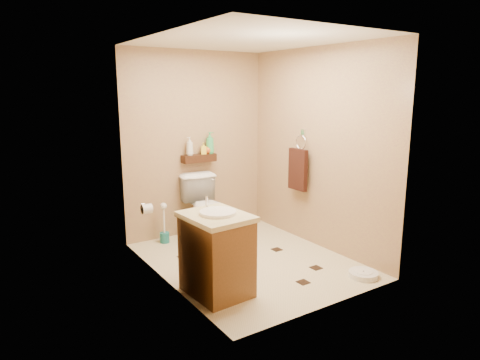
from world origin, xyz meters
TOP-DOWN VIEW (x-y plane):
  - ground at (0.00, 0.00)m, footprint 2.50×2.50m
  - wall_back at (0.00, 1.25)m, footprint 2.00×0.04m
  - wall_front at (0.00, -1.25)m, footprint 2.00×0.04m
  - wall_left at (-1.00, 0.00)m, footprint 0.04×2.50m
  - wall_right at (1.00, 0.00)m, footprint 0.04×2.50m
  - ceiling at (0.00, 0.00)m, footprint 2.00×2.50m
  - wall_shelf at (0.00, 1.17)m, footprint 0.46×0.14m
  - floor_accents at (0.04, -0.08)m, footprint 1.19×1.45m
  - toilet at (-0.07, 0.83)m, footprint 0.55×0.86m
  - vanity at (-0.70, -0.48)m, footprint 0.57×0.67m
  - bathroom_scale at (0.75, -1.01)m, footprint 0.33×0.33m
  - toilet_brush at (-0.57, 1.07)m, footprint 0.12×0.12m
  - towel_ring at (0.91, 0.25)m, footprint 0.12×0.30m
  - toilet_paper at (-0.94, 0.65)m, footprint 0.12×0.11m
  - bottle_a at (-0.13, 1.17)m, footprint 0.12×0.12m
  - bottle_b at (0.07, 1.17)m, footprint 0.09×0.09m
  - bottle_c at (0.13, 1.17)m, footprint 0.14×0.14m
  - bottle_d at (0.17, 1.17)m, footprint 0.15×0.15m

SIDE VIEW (x-z plane):
  - ground at x=0.00m, z-range 0.00..0.00m
  - floor_accents at x=0.04m, z-range 0.00..0.01m
  - bathroom_scale at x=0.75m, z-range 0.00..0.06m
  - toilet_brush at x=-0.57m, z-range -0.08..0.44m
  - vanity at x=-0.70m, z-range -0.05..0.85m
  - toilet at x=-0.07m, z-range 0.00..0.83m
  - toilet_paper at x=-0.94m, z-range 0.54..0.66m
  - towel_ring at x=0.91m, z-range 0.57..1.33m
  - wall_shelf at x=0.00m, z-range 0.97..1.07m
  - bottle_c at x=0.13m, z-range 1.07..1.20m
  - bottle_b at x=0.07m, z-range 1.07..1.22m
  - bottle_a at x=-0.13m, z-range 1.07..1.31m
  - wall_back at x=0.00m, z-range 0.00..2.40m
  - wall_front at x=0.00m, z-range 0.00..2.40m
  - wall_left at x=-1.00m, z-range 0.00..2.40m
  - wall_right at x=1.00m, z-range 0.00..2.40m
  - bottle_d at x=0.17m, z-range 1.07..1.36m
  - ceiling at x=0.00m, z-range 2.39..2.41m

